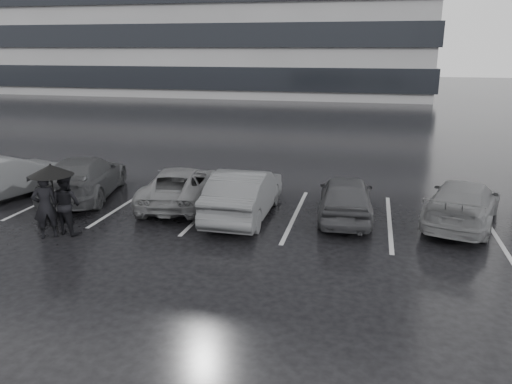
{
  "coord_description": "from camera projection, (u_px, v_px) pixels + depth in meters",
  "views": [
    {
      "loc": [
        2.68,
        -11.88,
        4.96
      ],
      "look_at": [
        -0.29,
        1.0,
        1.1
      ],
      "focal_mm": 35.0,
      "sensor_mm": 36.0,
      "label": 1
    }
  ],
  "objects": [
    {
      "name": "car_west_d",
      "position": [
        6.0,
        177.0,
        16.9
      ],
      "size": [
        2.72,
        4.63,
        1.44
      ],
      "primitive_type": "imported",
      "rotation": [
        0.0,
        0.0,
        2.85
      ],
      "color": "#2F2F32",
      "rests_on": "ground"
    },
    {
      "name": "car_east",
      "position": [
        463.0,
        203.0,
        14.36
      ],
      "size": [
        2.93,
        4.72,
        1.28
      ],
      "primitive_type": "imported",
      "rotation": [
        0.0,
        0.0,
        2.86
      ],
      "color": "#49494C",
      "rests_on": "ground"
    },
    {
      "name": "pedestrian_left",
      "position": [
        45.0,
        206.0,
        13.27
      ],
      "size": [
        0.75,
        0.74,
        1.75
      ],
      "primitive_type": "imported",
      "rotation": [
        0.0,
        0.0,
        3.88
      ],
      "color": "black",
      "rests_on": "ground"
    },
    {
      "name": "car_main",
      "position": [
        346.0,
        197.0,
        14.84
      ],
      "size": [
        1.77,
        3.94,
        1.31
      ],
      "primitive_type": "imported",
      "rotation": [
        0.0,
        0.0,
        3.2
      ],
      "color": "black",
      "rests_on": "ground"
    },
    {
      "name": "ground",
      "position": [
        258.0,
        243.0,
        13.08
      ],
      "size": [
        160.0,
        160.0,
        0.0
      ],
      "primitive_type": "plane",
      "color": "black",
      "rests_on": "ground"
    },
    {
      "name": "stall_stripes",
      "position": [
        251.0,
        212.0,
        15.59
      ],
      "size": [
        19.72,
        5.0,
        0.0
      ],
      "color": "#A7A7A9",
      "rests_on": "ground"
    },
    {
      "name": "pedestrian_right",
      "position": [
        66.0,
        204.0,
        13.56
      ],
      "size": [
        0.95,
        0.82,
        1.69
      ],
      "primitive_type": "imported",
      "rotation": [
        0.0,
        0.0,
        2.9
      ],
      "color": "black",
      "rests_on": "ground"
    },
    {
      "name": "car_west_c",
      "position": [
        84.0,
        177.0,
        16.89
      ],
      "size": [
        3.07,
        5.19,
        1.41
      ],
      "primitive_type": "imported",
      "rotation": [
        0.0,
        0.0,
        3.38
      ],
      "color": "black",
      "rests_on": "ground"
    },
    {
      "name": "car_west_b",
      "position": [
        181.0,
        186.0,
        16.2
      ],
      "size": [
        2.65,
        4.67,
        1.23
      ],
      "primitive_type": "imported",
      "rotation": [
        0.0,
        0.0,
        3.29
      ],
      "color": "#49494C",
      "rests_on": "ground"
    },
    {
      "name": "car_west_a",
      "position": [
        244.0,
        193.0,
        14.97
      ],
      "size": [
        1.57,
        4.44,
        1.46
      ],
      "primitive_type": "imported",
      "rotation": [
        0.0,
        0.0,
        3.15
      ],
      "color": "#2F2F32",
      "rests_on": "ground"
    },
    {
      "name": "umbrella",
      "position": [
        51.0,
        170.0,
        13.27
      ],
      "size": [
        1.17,
        1.17,
        1.98
      ],
      "color": "black",
      "rests_on": "ground"
    }
  ]
}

